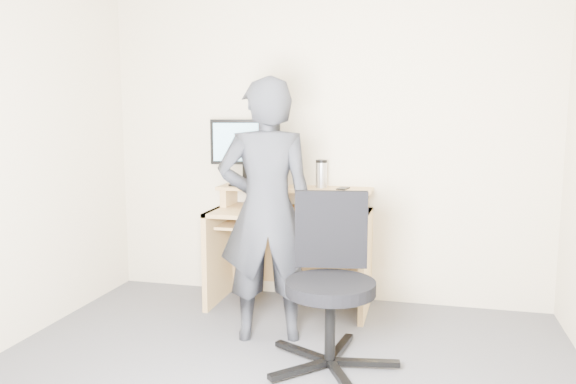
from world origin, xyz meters
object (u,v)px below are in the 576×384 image
at_px(person, 266,211).
at_px(office_chair, 331,275).
at_px(monitor, 245,146).
at_px(desk, 292,235).

bearing_deg(person, office_chair, 132.92).
distance_m(monitor, office_chair, 1.52).
relative_size(office_chair, person, 0.58).
xyz_separation_m(desk, monitor, (-0.39, 0.06, 0.68)).
bearing_deg(desk, monitor, 170.92).
distance_m(monitor, person, 0.94).
xyz_separation_m(monitor, person, (0.39, -0.77, -0.37)).
height_order(monitor, office_chair, monitor).
bearing_deg(desk, office_chair, -64.57).
distance_m(desk, monitor, 0.78).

